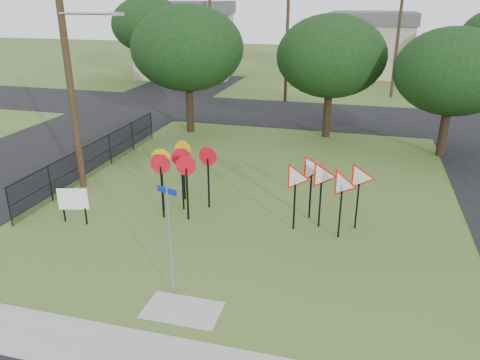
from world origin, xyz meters
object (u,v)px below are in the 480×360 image
(stop_sign_cluster, at_px, (180,165))
(yield_sign_cluster, at_px, (326,180))
(street_name_sign, at_px, (170,235))
(info_board, at_px, (73,200))

(stop_sign_cluster, relative_size, yield_sign_cluster, 0.78)
(street_name_sign, relative_size, yield_sign_cluster, 0.99)
(street_name_sign, xyz_separation_m, info_board, (-5.02, 3.03, -0.89))
(street_name_sign, height_order, yield_sign_cluster, street_name_sign)
(street_name_sign, bearing_deg, info_board, 148.94)
(street_name_sign, relative_size, stop_sign_cluster, 1.27)
(street_name_sign, height_order, info_board, street_name_sign)
(yield_sign_cluster, relative_size, info_board, 2.37)
(stop_sign_cluster, bearing_deg, info_board, -148.47)
(street_name_sign, xyz_separation_m, stop_sign_cluster, (-1.73, 5.04, 0.05))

